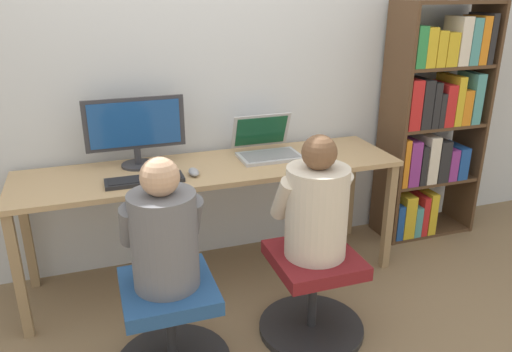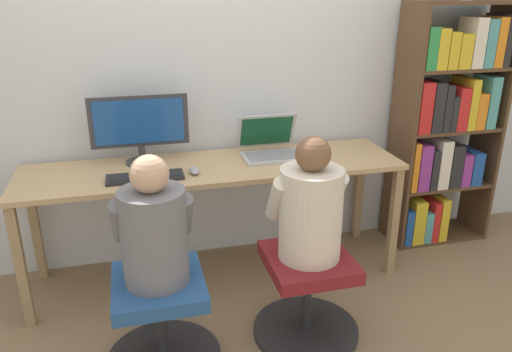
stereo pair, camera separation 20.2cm
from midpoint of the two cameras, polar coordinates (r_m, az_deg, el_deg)
The scene contains 12 objects.
ground_plane at distance 3.07m, azimuth -1.48°, elevation -13.93°, with size 14.00×14.00×0.00m, color #846B4C.
wall_back at distance 3.19m, azimuth -4.41°, elevation 12.68°, with size 10.00×0.05×2.60m.
desk at distance 3.00m, azimuth -2.86°, elevation -0.08°, with size 2.26×0.58×0.75m.
desktop_monitor at distance 3.00m, azimuth -11.28°, elevation 5.46°, with size 0.57×0.20×0.41m.
laptop at distance 3.13m, azimuth 3.58°, elevation 3.21°, with size 0.38×0.34×0.25m.
keyboard at distance 2.80m, azimuth -10.55°, elevation -0.13°, with size 0.42×0.14×0.03m.
computer_mouse_by_keyboard at distance 2.85m, azimuth -5.05°, elevation 0.62°, with size 0.06×0.12×0.04m.
office_chair_left at distance 2.52m, azimuth -8.44°, elevation -16.11°, with size 0.56×0.56×0.47m.
office_chair_right at distance 2.70m, azimuth 8.05°, elevation -13.30°, with size 0.56×0.56×0.47m.
person_at_monitor at distance 2.27m, azimuth -9.11°, elevation -6.06°, with size 0.37×0.31×0.61m.
person_at_laptop at distance 2.46m, azimuth 8.59°, elevation -3.60°, with size 0.38×0.33×0.63m.
bookshelf at distance 3.70m, azimuth 22.31°, elevation 5.32°, with size 0.70×0.33×1.67m.
Camera 2 is at (-0.46, -2.49, 1.76)m, focal length 35.00 mm.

